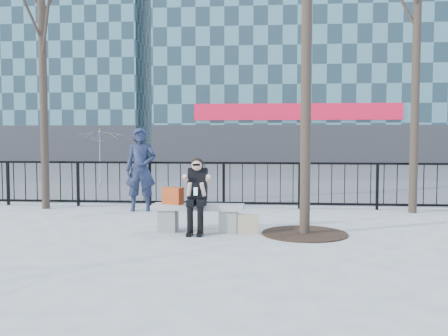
{
  "coord_description": "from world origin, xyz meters",
  "views": [
    {
      "loc": [
        1.25,
        -8.85,
        1.72
      ],
      "look_at": [
        0.4,
        0.8,
        1.1
      ],
      "focal_mm": 40.0,
      "sensor_mm": 36.0,
      "label": 1
    }
  ],
  "objects": [
    {
      "name": "seated_woman",
      "position": [
        0.0,
        -0.16,
        0.67
      ],
      "size": [
        0.5,
        0.64,
        1.34
      ],
      "color": "black",
      "rests_on": "ground"
    },
    {
      "name": "standing_man",
      "position": [
        -1.65,
        2.34,
        0.96
      ],
      "size": [
        0.76,
        0.56,
        1.91
      ],
      "primitive_type": "imported",
      "rotation": [
        0.0,
        0.0,
        0.15
      ],
      "color": "black",
      "rests_on": "ground"
    },
    {
      "name": "railing",
      "position": [
        0.0,
        3.0,
        0.55
      ],
      "size": [
        14.0,
        0.06,
        1.1
      ],
      "color": "black",
      "rests_on": "ground"
    },
    {
      "name": "tree_grate",
      "position": [
        1.9,
        -0.1,
        0.01
      ],
      "size": [
        1.5,
        1.5,
        0.02
      ],
      "primitive_type": "cylinder",
      "color": "black",
      "rests_on": "ground"
    },
    {
      "name": "ground",
      "position": [
        0.0,
        0.0,
        0.0
      ],
      "size": [
        120.0,
        120.0,
        0.0
      ],
      "primitive_type": "plane",
      "color": "gray",
      "rests_on": "ground"
    },
    {
      "name": "street_surface",
      "position": [
        0.0,
        15.0,
        0.0
      ],
      "size": [
        60.0,
        23.0,
        0.01
      ],
      "primitive_type": "cube",
      "color": "#474747",
      "rests_on": "ground"
    },
    {
      "name": "bench_main",
      "position": [
        0.0,
        0.0,
        0.3
      ],
      "size": [
        1.65,
        0.46,
        0.49
      ],
      "color": "slate",
      "rests_on": "ground"
    },
    {
      "name": "shopping_bag",
      "position": [
        0.91,
        -0.15,
        0.17
      ],
      "size": [
        0.37,
        0.15,
        0.35
      ],
      "primitive_type": "cube",
      "rotation": [
        0.0,
        0.0,
        0.04
      ],
      "color": "#C2B089",
      "rests_on": "ground"
    },
    {
      "name": "handbag",
      "position": [
        -0.46,
        0.02,
        0.64
      ],
      "size": [
        0.41,
        0.31,
        0.31
      ],
      "primitive_type": "cube",
      "rotation": [
        0.0,
        0.0,
        -0.43
      ],
      "color": "#A93914",
      "rests_on": "bench_main"
    },
    {
      "name": "tree_left",
      "position": [
        -4.0,
        2.5,
        4.86
      ],
      "size": [
        2.8,
        2.8,
        6.5
      ],
      "color": "black",
      "rests_on": "ground"
    },
    {
      "name": "building_left",
      "position": [
        -15.0,
        27.0,
        11.3
      ],
      "size": [
        16.2,
        10.2,
        22.6
      ],
      "color": "slate",
      "rests_on": "ground"
    },
    {
      "name": "vendor_umbrella",
      "position": [
        -4.37,
        7.46,
        0.99
      ],
      "size": [
        2.8,
        2.82,
        1.98
      ],
      "primitive_type": "imported",
      "rotation": [
        0.0,
        0.0,
        0.36
      ],
      "color": "gold",
      "rests_on": "ground"
    }
  ]
}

